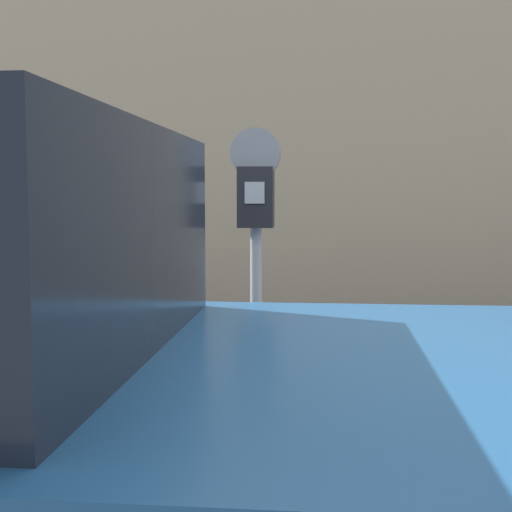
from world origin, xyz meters
name	(u,v)px	position (x,y,z in m)	size (l,w,h in m)	color
sidewalk	(284,378)	(0.00, 2.20, 0.06)	(24.00, 2.80, 0.13)	#9E9B96
building_facade	(298,50)	(0.00, 5.38, 2.79)	(24.00, 0.30, 5.58)	tan
parking_meter	(256,205)	(-0.08, 0.95, 1.22)	(0.23, 0.16, 1.45)	gray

